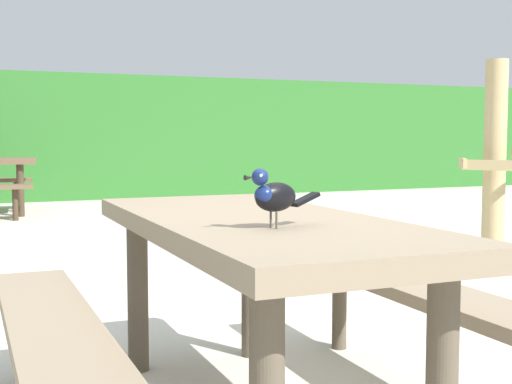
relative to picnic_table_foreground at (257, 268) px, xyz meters
The scene contains 4 objects.
hedge_wall 10.06m from the picnic_table_foreground, 89.07° to the left, with size 28.00×1.92×2.03m, color #2D6B28.
picnic_table_foreground is the anchor object (origin of this frame).
bird_grackle 0.44m from the picnic_table_foreground, 104.91° to the right, with size 0.28×0.11×0.18m.
stalk_post_right_side 3.81m from the picnic_table_foreground, 35.66° to the left, with size 0.67×0.67×1.64m.
Camera 1 is at (-1.14, -2.47, 1.02)m, focal length 49.07 mm.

